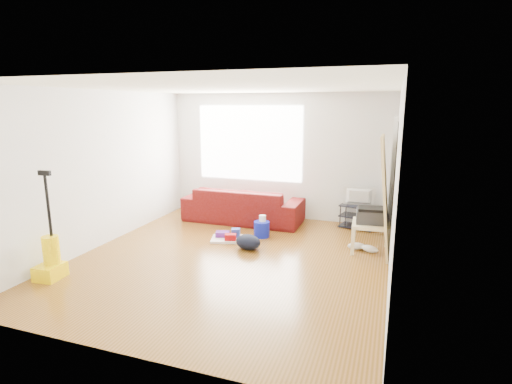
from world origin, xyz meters
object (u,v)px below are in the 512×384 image
(cleaning_tray, at_px, (228,237))
(side_table, at_px, (371,227))
(tv_stand, at_px, (358,216))
(vacuum, at_px, (50,259))
(backpack, at_px, (248,249))
(bucket, at_px, (262,237))
(sofa, at_px, (243,221))

(cleaning_tray, bearing_deg, side_table, 6.18)
(tv_stand, distance_m, vacuum, 5.14)
(side_table, xyz_separation_m, backpack, (-1.85, -0.55, -0.39))
(backpack, relative_size, vacuum, 0.30)
(backpack, bearing_deg, tv_stand, 69.63)
(bucket, distance_m, vacuum, 3.31)
(tv_stand, bearing_deg, side_table, -62.34)
(side_table, height_order, cleaning_tray, side_table)
(tv_stand, height_order, vacuum, vacuum)
(tv_stand, distance_m, side_table, 1.23)
(sofa, distance_m, vacuum, 3.66)
(tv_stand, height_order, side_table, side_table)
(bucket, bearing_deg, vacuum, -129.75)
(sofa, bearing_deg, backpack, 113.60)
(cleaning_tray, bearing_deg, sofa, 97.81)
(cleaning_tray, xyz_separation_m, vacuum, (-1.62, -2.18, 0.21))
(tv_stand, relative_size, cleaning_tray, 1.14)
(backpack, bearing_deg, cleaning_tray, 169.52)
(tv_stand, relative_size, vacuum, 0.48)
(vacuum, bearing_deg, cleaning_tray, 48.46)
(tv_stand, height_order, bucket, tv_stand)
(cleaning_tray, relative_size, vacuum, 0.42)
(side_table, relative_size, backpack, 1.42)
(bucket, height_order, vacuum, vacuum)
(sofa, relative_size, cleaning_tray, 3.79)
(backpack, distance_m, vacuum, 2.83)
(cleaning_tray, height_order, backpack, cleaning_tray)
(side_table, relative_size, cleaning_tray, 0.99)
(side_table, distance_m, vacuum, 4.64)
(side_table, height_order, backpack, side_table)
(sofa, relative_size, side_table, 3.84)
(cleaning_tray, relative_size, backpack, 1.44)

